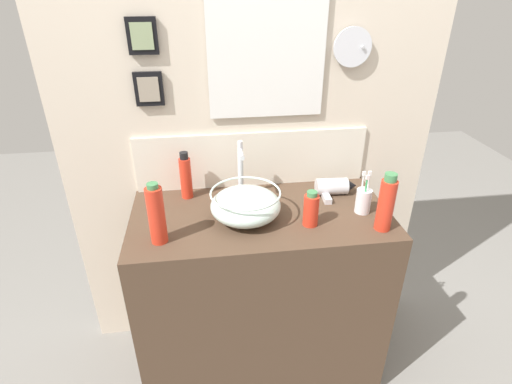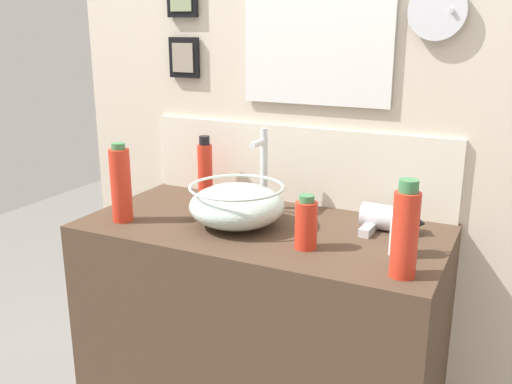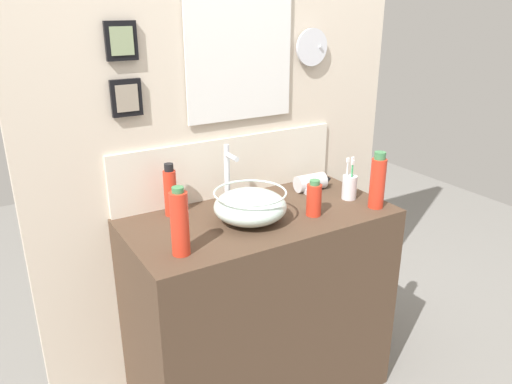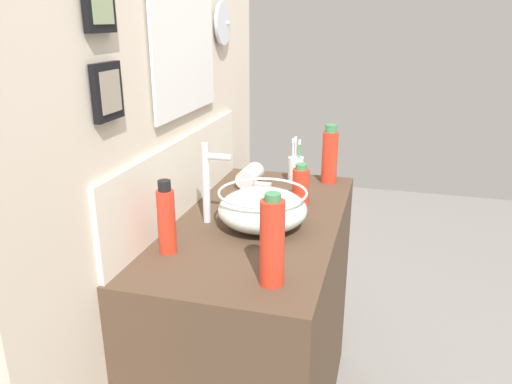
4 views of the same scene
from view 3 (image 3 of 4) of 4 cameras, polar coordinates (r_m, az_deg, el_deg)
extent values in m
cube|color=#4C3828|center=(2.17, 0.46, -13.15)|extent=(1.06, 0.53, 0.87)
cube|color=beige|center=(2.09, -3.77, 10.96)|extent=(1.67, 0.06, 2.58)
cube|color=silver|center=(2.13, -3.12, 2.90)|extent=(1.04, 0.02, 0.25)
cube|color=white|center=(2.07, -1.91, 15.26)|extent=(0.42, 0.01, 0.45)
cube|color=white|center=(2.06, -1.81, 15.25)|extent=(0.48, 0.01, 0.51)
cylinder|color=silver|center=(2.24, 6.41, 16.13)|extent=(0.16, 0.01, 0.16)
cylinder|color=silver|center=(2.28, 7.00, 16.17)|extent=(0.01, 0.06, 0.01)
cube|color=black|center=(1.87, -15.16, 16.34)|extent=(0.11, 0.02, 0.13)
cube|color=gray|center=(1.86, -15.07, 16.33)|extent=(0.08, 0.01, 0.10)
cube|color=black|center=(1.89, -14.59, 10.38)|extent=(0.11, 0.02, 0.13)
cube|color=gray|center=(1.89, -14.51, 10.34)|extent=(0.08, 0.01, 0.10)
ellipsoid|color=silver|center=(1.88, -0.67, -1.68)|extent=(0.28, 0.28, 0.12)
torus|color=silver|center=(1.86, -0.67, -0.05)|extent=(0.28, 0.28, 0.01)
torus|color=#B2B7BC|center=(1.91, -0.66, -3.26)|extent=(0.11, 0.11, 0.01)
cylinder|color=silver|center=(2.02, -3.32, 1.47)|extent=(0.02, 0.02, 0.23)
cylinder|color=silver|center=(1.95, -2.81, 4.03)|extent=(0.02, 0.08, 0.02)
cylinder|color=silver|center=(1.98, -3.40, 5.03)|extent=(0.02, 0.02, 0.03)
cylinder|color=silver|center=(2.22, 6.24, 1.11)|extent=(0.14, 0.08, 0.07)
cone|color=black|center=(2.27, 8.10, 1.46)|extent=(0.05, 0.06, 0.06)
cube|color=silver|center=(2.17, 6.19, -0.05)|extent=(0.03, 0.09, 0.02)
cylinder|color=silver|center=(2.14, 10.63, 0.53)|extent=(0.06, 0.06, 0.10)
cylinder|color=white|center=(2.15, 10.85, 1.46)|extent=(0.01, 0.01, 0.16)
cube|color=white|center=(2.12, 11.01, 3.71)|extent=(0.01, 0.01, 0.02)
cylinder|color=white|center=(2.14, 10.32, 1.38)|extent=(0.01, 0.01, 0.16)
cube|color=white|center=(2.11, 10.47, 3.61)|extent=(0.01, 0.01, 0.02)
cylinder|color=green|center=(2.12, 10.85, 1.15)|extent=(0.01, 0.01, 0.15)
cube|color=white|center=(2.10, 11.00, 3.33)|extent=(0.01, 0.01, 0.02)
cylinder|color=red|center=(1.64, -8.71, -3.62)|extent=(0.06, 0.06, 0.22)
cylinder|color=#3F7F4C|center=(1.60, -8.94, 0.25)|extent=(0.04, 0.04, 0.02)
cylinder|color=red|center=(1.96, -9.75, -0.14)|extent=(0.05, 0.05, 0.18)
cylinder|color=black|center=(1.92, -9.94, 2.79)|extent=(0.04, 0.04, 0.03)
cylinder|color=red|center=(1.95, 6.64, -0.91)|extent=(0.06, 0.06, 0.13)
cylinder|color=#3F7F4C|center=(1.93, 6.73, 1.09)|extent=(0.04, 0.04, 0.02)
cylinder|color=red|center=(2.06, 13.71, 0.95)|extent=(0.06, 0.06, 0.20)
cylinder|color=#3F7F4C|center=(2.02, 13.99, 4.06)|extent=(0.05, 0.05, 0.03)
camera|label=1|loc=(0.75, 50.34, 19.46)|focal=28.00mm
camera|label=2|loc=(1.64, 54.62, 4.35)|focal=40.00mm
camera|label=4|loc=(1.26, -54.97, 4.82)|focal=35.00mm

